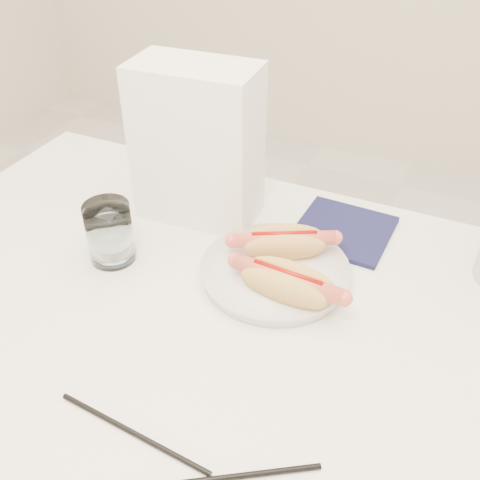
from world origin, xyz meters
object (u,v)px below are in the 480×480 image
at_px(water_glass, 110,233).
at_px(hotdog_left, 284,243).
at_px(plate, 275,273).
at_px(hotdog_right, 287,282).
at_px(napkin_box, 197,144).
at_px(table, 228,355).

bearing_deg(water_glass, hotdog_left, 22.43).
height_order(plate, water_glass, water_glass).
bearing_deg(hotdog_right, hotdog_left, 118.42).
xyz_separation_m(plate, hotdog_left, (-0.00, 0.04, 0.03)).
relative_size(hotdog_right, water_glass, 1.69).
distance_m(plate, hotdog_left, 0.05).
relative_size(hotdog_left, napkin_box, 0.57).
height_order(water_glass, napkin_box, napkin_box).
relative_size(water_glass, napkin_box, 0.37).
xyz_separation_m(plate, napkin_box, (-0.19, 0.11, 0.13)).
relative_size(plate, hotdog_right, 1.30).
bearing_deg(napkin_box, plate, -34.44).
distance_m(hotdog_left, water_glass, 0.27).
bearing_deg(water_glass, hotdog_right, 3.28).
bearing_deg(table, hotdog_right, 53.45).
xyz_separation_m(table, water_glass, (-0.23, 0.06, 0.11)).
height_order(plate, hotdog_right, hotdog_right).
bearing_deg(table, water_glass, 165.12).
bearing_deg(napkin_box, hotdog_right, -38.87).
distance_m(hotdog_left, napkin_box, 0.22).
relative_size(table, plate, 5.43).
height_order(hotdog_right, napkin_box, napkin_box).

